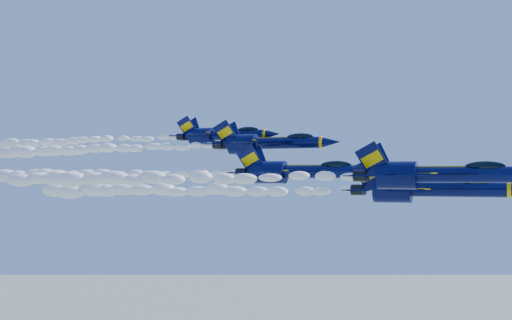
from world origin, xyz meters
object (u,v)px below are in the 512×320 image
at_px(jet_lead, 434,174).
at_px(jet_fourth, 267,143).
at_px(jet_third, 298,171).
at_px(jet_fifth, 222,135).
at_px(jet_second, 428,188).

height_order(jet_lead, jet_fourth, jet_fourth).
distance_m(jet_lead, jet_fourth, 37.62).
xyz_separation_m(jet_third, jet_fourth, (-6.93, 7.13, 4.16)).
relative_size(jet_lead, jet_fifth, 0.95).
bearing_deg(jet_fifth, jet_third, -38.23).
distance_m(jet_fourth, jet_fifth, 12.13).
bearing_deg(jet_second, jet_fourth, 145.49).
bearing_deg(jet_fifth, jet_lead, -42.42).
bearing_deg(jet_second, jet_fifth, 146.22).
bearing_deg(jet_third, jet_second, -28.89).
xyz_separation_m(jet_second, jet_third, (-17.41, 9.61, 1.97)).
bearing_deg(jet_fifth, jet_fourth, -31.96).
relative_size(jet_fourth, jet_fifth, 1.09).
distance_m(jet_second, jet_third, 19.98).
bearing_deg(jet_fourth, jet_second, -34.51).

